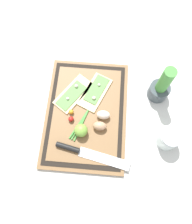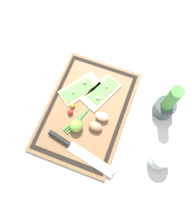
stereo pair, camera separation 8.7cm
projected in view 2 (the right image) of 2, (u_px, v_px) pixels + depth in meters
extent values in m
plane|color=silver|center=(87.00, 111.00, 0.98)|extent=(6.00, 6.00, 0.00)
cube|color=brown|center=(87.00, 111.00, 0.98)|extent=(0.52, 0.36, 0.01)
cube|color=black|center=(87.00, 110.00, 0.97)|extent=(0.48, 0.33, 0.00)
cube|color=brown|center=(87.00, 110.00, 0.97)|extent=(0.44, 0.29, 0.00)
cube|color=beige|center=(80.00, 89.00, 1.00)|extent=(0.20, 0.18, 0.01)
cube|color=#568942|center=(77.00, 90.00, 0.99)|extent=(0.16, 0.13, 0.00)
sphere|color=silver|center=(85.00, 82.00, 1.00)|extent=(0.02, 0.02, 0.02)
sphere|color=silver|center=(73.00, 92.00, 0.98)|extent=(0.01, 0.01, 0.01)
cube|color=beige|center=(101.00, 93.00, 0.99)|extent=(0.20, 0.15, 0.01)
cube|color=#568942|center=(103.00, 90.00, 0.99)|extent=(0.15, 0.11, 0.00)
sphere|color=silver|center=(98.00, 98.00, 0.97)|extent=(0.02, 0.02, 0.02)
sphere|color=silver|center=(107.00, 87.00, 0.99)|extent=(0.01, 0.01, 0.01)
cube|color=silver|center=(91.00, 159.00, 0.89)|extent=(0.08, 0.22, 0.00)
cylinder|color=black|center=(59.00, 138.00, 0.91)|extent=(0.04, 0.10, 0.02)
ellipsoid|color=tan|center=(95.00, 126.00, 0.92)|extent=(0.04, 0.06, 0.04)
ellipsoid|color=beige|center=(102.00, 117.00, 0.94)|extent=(0.04, 0.06, 0.04)
sphere|color=#7FB742|center=(76.00, 126.00, 0.91)|extent=(0.06, 0.06, 0.06)
sphere|color=red|center=(70.00, 112.00, 0.95)|extent=(0.02, 0.02, 0.02)
sphere|color=orange|center=(73.00, 106.00, 0.96)|extent=(0.02, 0.02, 0.02)
cylinder|color=#47933D|center=(90.00, 108.00, 0.97)|extent=(0.28, 0.15, 0.01)
cylinder|color=#47933D|center=(90.00, 108.00, 0.97)|extent=(0.28, 0.13, 0.01)
cylinder|color=#47933D|center=(90.00, 108.00, 0.97)|extent=(0.29, 0.10, 0.01)
cylinder|color=#3D474C|center=(164.00, 108.00, 0.95)|extent=(0.09, 0.09, 0.07)
cylinder|color=#47933D|center=(170.00, 100.00, 0.87)|extent=(0.05, 0.05, 0.17)
cylinder|color=silver|center=(160.00, 158.00, 0.88)|extent=(0.09, 0.09, 0.08)
cylinder|color=#D16023|center=(158.00, 159.00, 0.90)|extent=(0.08, 0.08, 0.03)
cylinder|color=silver|center=(163.00, 156.00, 0.83)|extent=(0.08, 0.08, 0.01)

